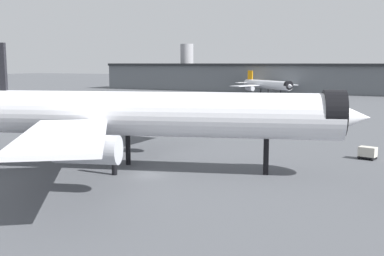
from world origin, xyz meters
TOP-DOWN VIEW (x-y plane):
  - ground at (0.00, 0.00)m, footprint 900.00×900.00m
  - airliner_near_gate at (-2.67, 1.80)m, footprint 56.83×50.60m
  - airliner_far_taxiway at (-28.55, 147.61)m, footprint 31.57×28.38m
  - terminal_building at (-18.86, 171.35)m, footprint 209.34×22.83m
  - baggage_cart_trailing at (23.89, 22.16)m, footprint 2.68×2.35m
  - traffic_cone_near_nose at (-24.27, 29.07)m, footprint 0.45×0.45m

SIDE VIEW (x-z plane):
  - ground at x=0.00m, z-range 0.00..0.00m
  - traffic_cone_near_nose at x=-24.27m, z-range 0.00..0.56m
  - baggage_cart_trailing at x=23.89m, z-range 0.07..1.89m
  - airliner_far_taxiway at x=-28.55m, z-range -0.63..9.92m
  - terminal_building at x=-18.86m, z-range -4.89..18.95m
  - airliner_near_gate at x=-2.67m, z-range -0.99..15.63m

